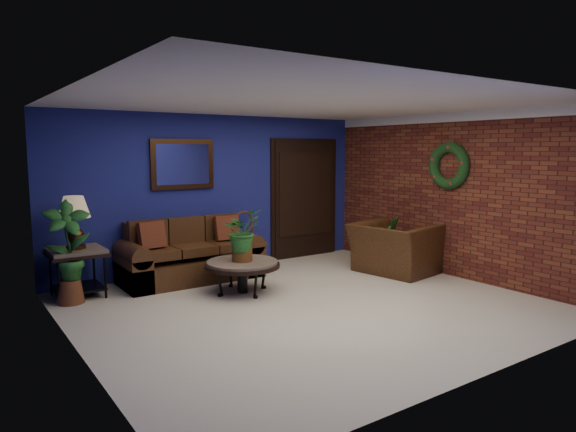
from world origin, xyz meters
TOP-DOWN VIEW (x-y plane):
  - floor at (0.00, 0.00)m, footprint 5.50×5.50m
  - wall_back at (0.00, 2.50)m, footprint 5.50×0.04m
  - wall_left at (-2.75, 0.00)m, footprint 0.04×5.00m
  - wall_right_brick at (2.75, 0.00)m, footprint 0.04×5.00m
  - ceiling at (0.00, 0.00)m, footprint 5.50×5.00m
  - crown_molding at (2.72, 0.00)m, footprint 0.03×5.00m
  - wall_mirror at (-0.60, 2.46)m, footprint 1.02×0.06m
  - closet_door at (1.75, 2.47)m, footprint 1.44×0.06m
  - wreath at (2.69, 0.05)m, footprint 0.16×0.72m
  - sofa at (-0.70, 2.08)m, footprint 2.06×0.89m
  - coffee_table at (-0.40, 0.98)m, footprint 1.02×1.02m
  - end_table at (-2.30, 2.05)m, footprint 0.71×0.71m
  - table_lamp at (-2.30, 2.05)m, footprint 0.40×0.40m
  - side_chair at (0.35, 2.12)m, footprint 0.44×0.44m
  - armchair at (2.15, 0.61)m, footprint 1.23×1.36m
  - coffee_plant at (-0.40, 0.98)m, footprint 0.63×0.59m
  - floor_plant at (2.35, 0.94)m, footprint 0.44×0.38m
  - tall_plant at (-2.45, 1.80)m, footprint 0.63×0.48m

SIDE VIEW (x-z plane):
  - floor at x=0.00m, z-range 0.00..0.00m
  - sofa at x=-0.70m, z-range -0.16..0.77m
  - coffee_table at x=-0.40m, z-range 0.16..0.60m
  - armchair at x=2.15m, z-range 0.00..0.79m
  - floor_plant at x=2.35m, z-range 0.02..0.88m
  - end_table at x=-2.30m, z-range 0.17..0.82m
  - side_chair at x=0.35m, z-range 0.06..1.02m
  - tall_plant at x=-2.45m, z-range 0.04..1.36m
  - coffee_plant at x=-0.40m, z-range 0.47..1.18m
  - closet_door at x=1.75m, z-range -0.04..2.14m
  - table_lamp at x=-2.30m, z-range 0.75..1.42m
  - wall_back at x=0.00m, z-range 0.00..2.50m
  - wall_left at x=-2.75m, z-range 0.00..2.50m
  - wall_right_brick at x=2.75m, z-range 0.00..2.50m
  - wreath at x=2.69m, z-range 1.34..2.06m
  - wall_mirror at x=-0.60m, z-range 1.33..2.10m
  - crown_molding at x=2.72m, z-range 2.36..2.50m
  - ceiling at x=0.00m, z-range 2.49..2.51m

